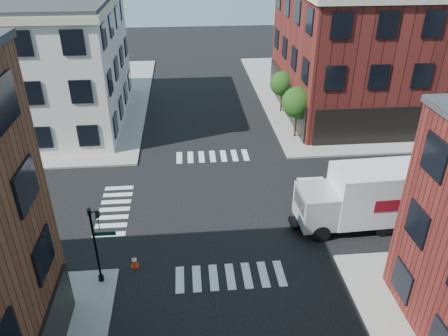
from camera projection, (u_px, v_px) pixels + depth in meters
name	position (u px, v px, depth m)	size (l,w,h in m)	color
ground	(220.00, 204.00, 29.49)	(120.00, 120.00, 0.00)	black
sidewalk_ne	(389.00, 91.00, 49.41)	(30.00, 30.00, 0.15)	gray
sidewalk_nw	(5.00, 103.00, 46.06)	(30.00, 30.00, 0.15)	gray
building_ne	(417.00, 50.00, 42.14)	(25.00, 16.00, 12.00)	#4A1512
tree_near	(298.00, 104.00, 37.24)	(2.69, 2.69, 4.49)	black
tree_far	(283.00, 85.00, 42.61)	(2.43, 2.43, 4.07)	black
signal_pole	(96.00, 238.00, 21.76)	(1.29, 1.24, 4.60)	black
box_truck	(371.00, 197.00, 26.48)	(8.93, 3.02, 3.99)	silver
traffic_cone	(134.00, 261.00, 23.96)	(0.43, 0.43, 0.70)	red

